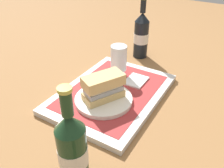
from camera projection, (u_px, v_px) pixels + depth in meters
name	position (u px, v px, depth m)	size (l,w,h in m)	color
ground_plane	(112.00, 96.00, 0.85)	(3.00, 3.00, 0.00)	olive
tray	(112.00, 93.00, 0.85)	(0.44, 0.32, 0.02)	silver
placemat	(112.00, 91.00, 0.84)	(0.38, 0.27, 0.00)	#9E2D2D
plate	(104.00, 99.00, 0.79)	(0.19, 0.19, 0.01)	silver
sandwich	(104.00, 86.00, 0.76)	(0.14, 0.12, 0.08)	tan
beer_glass	(119.00, 60.00, 0.89)	(0.06, 0.06, 0.12)	silver
napkin_folded	(136.00, 81.00, 0.89)	(0.09, 0.07, 0.01)	white
beer_bottle	(141.00, 35.00, 1.06)	(0.07, 0.07, 0.27)	black
second_bottle	(73.00, 150.00, 0.51)	(0.07, 0.07, 0.27)	#19381E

